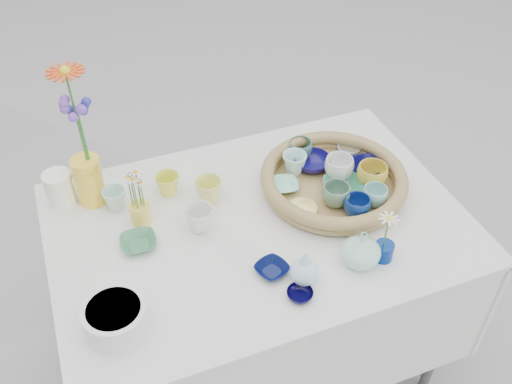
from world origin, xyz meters
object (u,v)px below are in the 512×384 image
object	(u,v)px
display_table	(258,359)
wicker_tray	(333,181)
tall_vase_yellow	(89,181)
bud_vase_seafoam	(362,249)

from	to	relation	value
display_table	wicker_tray	xyz separation A→B (m)	(0.28, 0.05, 0.80)
wicker_tray	tall_vase_yellow	bearing A→B (deg)	162.59
bud_vase_seafoam	display_table	bearing A→B (deg)	128.54
wicker_tray	tall_vase_yellow	size ratio (longest dim) A/B	2.86
wicker_tray	bud_vase_seafoam	bearing A→B (deg)	-103.09
bud_vase_seafoam	tall_vase_yellow	world-z (taller)	tall_vase_yellow
display_table	bud_vase_seafoam	distance (m)	0.89
display_table	bud_vase_seafoam	size ratio (longest dim) A/B	10.86
display_table	tall_vase_yellow	world-z (taller)	tall_vase_yellow
wicker_tray	bud_vase_seafoam	size ratio (longest dim) A/B	4.09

